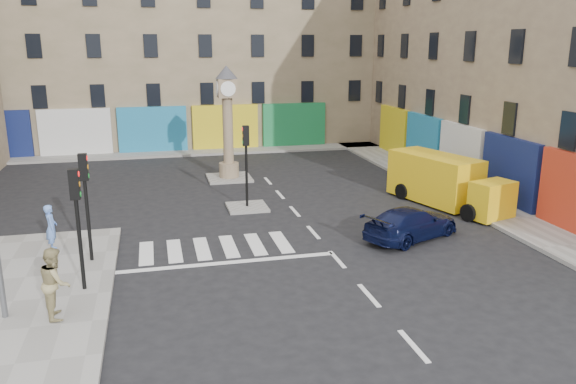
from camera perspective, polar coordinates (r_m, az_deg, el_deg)
name	(u,v)px	position (r m, az deg, el deg)	size (l,w,h in m)	color
ground	(347,270)	(18.98, 5.97, -7.92)	(120.00, 120.00, 0.00)	black
sidewalk_right	(438,183)	(31.13, 14.99, 0.85)	(2.60, 30.00, 0.15)	gray
sidewalk_far	(184,153)	(39.38, -10.52, 3.96)	(32.00, 2.40, 0.15)	gray
island_near	(247,207)	(25.82, -4.17, -1.54)	(1.80, 1.80, 0.12)	gray
island_far	(229,178)	(31.57, -5.99, 1.44)	(2.40, 2.40, 0.12)	gray
building_right	(557,30)	(33.80, 25.67, 14.57)	(10.00, 30.00, 16.00)	#958161
building_far	(174,28)	(44.52, -11.52, 16.04)	(32.00, 10.00, 17.00)	gray
traffic_light_left_near	(77,210)	(17.46, -20.66, -1.75)	(0.28, 0.22, 3.70)	black
traffic_light_left_far	(85,190)	(19.76, -19.89, 0.18)	(0.28, 0.22, 3.70)	black
traffic_light_island	(246,153)	(25.23, -4.27, 3.98)	(0.28, 0.22, 3.70)	black
clock_pillar	(228,115)	(30.95, -6.16, 7.73)	(1.20, 1.20, 6.10)	#958161
navy_sedan	(411,223)	(22.19, 12.42, -3.11)	(1.73, 4.24, 1.23)	black
yellow_van	(444,181)	(27.05, 15.57, 1.04)	(3.57, 6.53, 2.28)	yellow
pedestrian_blue	(51,228)	(21.67, -22.92, -3.35)	(0.61, 0.40, 1.68)	#5D85D5
pedestrian_tan	(55,282)	(16.42, -22.57, -8.48)	(0.95, 0.74, 1.96)	#96895C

